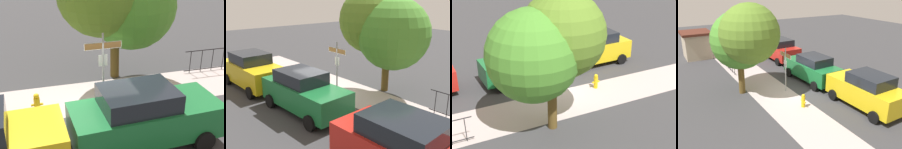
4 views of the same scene
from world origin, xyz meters
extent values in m
plane|color=#38383A|center=(0.00, 0.00, 0.00)|extent=(60.00, 60.00, 0.00)
cube|color=#B0A2A0|center=(2.00, 1.30, 0.00)|extent=(24.00, 2.60, 0.00)
cylinder|color=#9EA0A5|center=(0.47, 0.40, 1.42)|extent=(0.07, 0.07, 2.84)
cube|color=brown|center=(0.47, 0.40, 2.40)|extent=(1.29, 0.02, 0.22)
cube|color=white|center=(0.47, 0.40, 2.40)|extent=(1.32, 0.02, 0.25)
cube|color=silver|center=(0.47, 0.42, 1.85)|extent=(0.32, 0.02, 0.42)
cylinder|color=brown|center=(1.61, 2.90, 1.21)|extent=(0.39, 0.39, 2.42)
sphere|color=#478A2C|center=(2.24, 2.61, 3.23)|extent=(3.65, 3.65, 3.65)
cylinder|color=black|center=(-2.04, -1.43, 0.32)|extent=(0.65, 0.24, 0.64)
cube|color=#196832|center=(1.15, -2.05, 0.82)|extent=(4.56, 2.00, 1.01)
cube|color=black|center=(0.88, -2.06, 1.61)|extent=(2.22, 1.68, 0.56)
cylinder|color=black|center=(2.63, -1.08, 0.32)|extent=(0.65, 0.25, 0.64)
cylinder|color=black|center=(2.71, -2.87, 0.32)|extent=(0.65, 0.25, 0.64)
cylinder|color=black|center=(-0.42, -1.22, 0.32)|extent=(0.65, 0.25, 0.64)
cylinder|color=black|center=(5.02, 2.30, 0.53)|extent=(0.03, 0.03, 1.05)
cylinder|color=black|center=(5.58, 2.30, 0.53)|extent=(0.03, 0.03, 1.05)
cylinder|color=black|center=(6.15, 2.30, 0.53)|extent=(0.03, 0.03, 1.05)
cylinder|color=black|center=(6.72, 2.30, 0.53)|extent=(0.03, 0.03, 1.05)
cylinder|color=yellow|center=(-1.92, 0.60, 0.31)|extent=(0.22, 0.22, 0.62)
sphere|color=yellow|center=(-1.92, 0.60, 0.68)|extent=(0.20, 0.20, 0.20)
cylinder|color=yellow|center=(-2.08, 0.60, 0.34)|extent=(0.10, 0.09, 0.09)
cylinder|color=yellow|center=(-1.76, 0.60, 0.34)|extent=(0.10, 0.09, 0.09)
camera|label=1|loc=(-1.97, -9.47, 5.97)|focal=50.45mm
camera|label=2|loc=(10.52, -8.07, 5.12)|focal=42.47mm
camera|label=3|loc=(6.07, 12.95, 7.45)|focal=49.88mm
camera|label=4|loc=(-12.32, 7.40, 6.55)|focal=39.74mm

